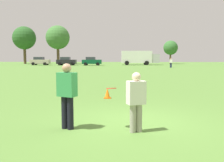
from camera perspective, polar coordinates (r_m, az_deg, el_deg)
ground_plane at (r=7.27m, az=4.75°, el=-9.42°), size 163.37×163.37×0.00m
player_thrower at (r=6.52m, az=-10.27°, el=-2.57°), size 0.54×0.44×1.71m
player_defender at (r=6.19m, az=5.56°, el=-4.12°), size 0.50×0.40×1.50m
frisbee at (r=6.43m, az=-0.18°, el=-1.70°), size 0.27×0.27×0.07m
traffic_cone at (r=11.26m, az=-1.07°, el=-2.83°), size 0.32×0.32×0.48m
parked_car_near_left at (r=57.78m, az=-16.21°, el=4.44°), size 4.25×2.31×1.82m
parked_car_mid_left at (r=55.49m, az=-10.45°, el=4.53°), size 4.25×2.31×1.82m
parked_car_center at (r=54.18m, az=-4.69°, el=4.58°), size 4.25×2.31×1.82m
box_truck at (r=57.05m, az=6.26°, el=5.45°), size 8.57×3.17×3.18m
bystander_sideline_watcher at (r=43.87m, az=13.37°, el=4.21°), size 0.50×0.37×1.64m
tree_west_oak at (r=69.45m, az=-19.50°, el=9.27°), size 5.99×5.99×9.73m
tree_west_maple at (r=64.96m, az=-12.35°, el=9.71°), size 5.97×5.97×9.70m
tree_center_elm at (r=67.51m, az=13.29°, el=7.42°), size 3.75×3.75×6.10m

